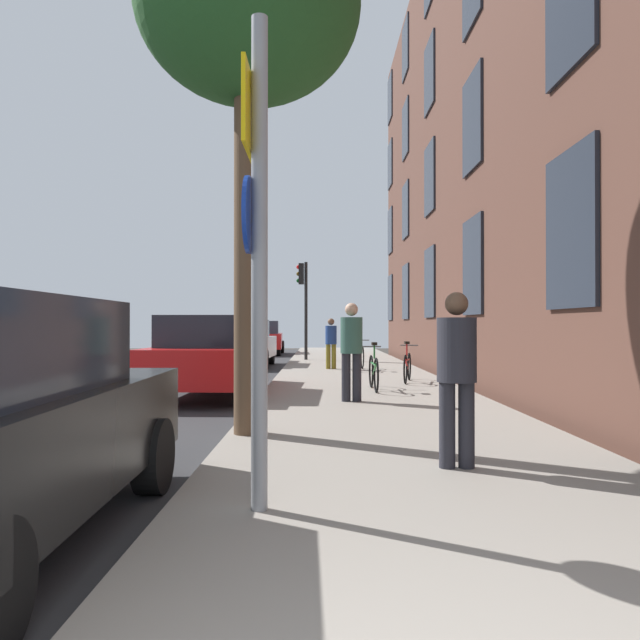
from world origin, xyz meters
TOP-DOWN VIEW (x-y plane):
  - ground_plane at (-2.40, 15.00)m, footprint 41.80×41.80m
  - road_asphalt at (-4.50, 15.00)m, footprint 7.00×38.00m
  - sidewalk at (1.10, 15.00)m, footprint 4.20×38.00m
  - building_facade at (3.69, 14.50)m, footprint 0.56×27.00m
  - sign_post at (-0.32, 3.52)m, footprint 0.16×0.60m
  - traffic_light at (-0.49, 21.99)m, footprint 0.43×0.24m
  - tree_near at (-0.74, 6.52)m, footprint 2.78×2.78m
  - bicycle_0 at (1.24, 11.38)m, footprint 0.42×1.67m
  - bicycle_1 at (2.18, 13.10)m, footprint 0.53×1.58m
  - bicycle_2 at (1.32, 16.74)m, footprint 0.50×1.73m
  - pedestrian_0 at (1.42, 4.78)m, footprint 0.45×0.45m
  - pedestrian_1 at (0.69, 9.59)m, footprint 0.48×0.48m
  - pedestrian_2 at (0.48, 17.22)m, footprint 0.47×0.47m
  - car_1 at (-2.08, 11.27)m, footprint 1.94×4.53m
  - car_2 at (-2.50, 19.61)m, footprint 2.00×4.09m
  - car_3 at (-2.59, 27.94)m, footprint 1.97×4.17m

SIDE VIEW (x-z plane):
  - ground_plane at x=-2.40m, z-range 0.00..0.00m
  - road_asphalt at x=-4.50m, z-range 0.00..0.01m
  - sidewalk at x=1.10m, z-range 0.00..0.12m
  - bicycle_1 at x=2.18m, z-range 0.02..0.96m
  - bicycle_2 at x=1.32m, z-range 0.01..0.99m
  - bicycle_0 at x=1.24m, z-range 0.01..0.99m
  - car_3 at x=-2.59m, z-range 0.03..1.65m
  - car_2 at x=-2.50m, z-range 0.03..1.65m
  - car_1 at x=-2.08m, z-range 0.03..1.65m
  - pedestrian_2 at x=0.48m, z-range 0.23..1.75m
  - pedestrian_0 at x=1.42m, z-range 0.24..1.88m
  - pedestrian_1 at x=0.69m, z-range 0.24..1.95m
  - sign_post at x=-0.32m, z-range 0.33..3.90m
  - traffic_light at x=-0.49m, z-range 0.81..4.54m
  - tree_near at x=-0.74m, z-range 2.08..8.53m
  - building_facade at x=3.69m, z-range 0.02..13.46m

